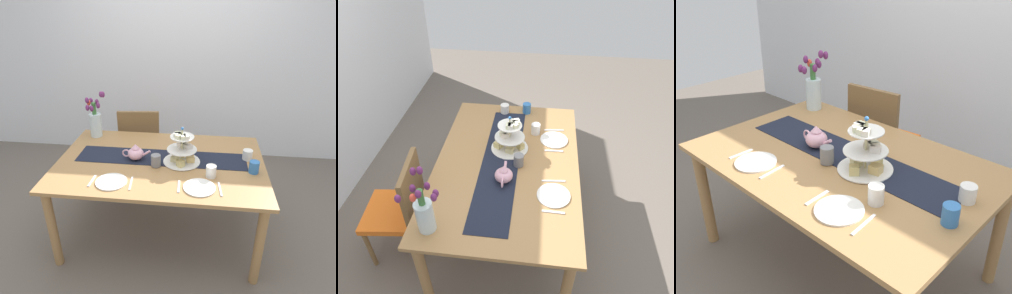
% 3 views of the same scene
% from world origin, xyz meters
% --- Properties ---
extents(ground_plane, '(8.00, 8.00, 0.00)m').
position_xyz_m(ground_plane, '(0.00, 0.00, 0.00)').
color(ground_plane, '#6B6056').
extents(dining_table, '(1.68, 1.09, 0.74)m').
position_xyz_m(dining_table, '(0.00, 0.00, 0.65)').
color(dining_table, '#A37747').
rests_on(dining_table, ground_plane).
extents(chair_left, '(0.46, 0.46, 0.91)m').
position_xyz_m(chair_left, '(-0.33, 0.77, 0.50)').
color(chair_left, brown).
rests_on(chair_left, ground_plane).
extents(table_runner, '(1.40, 0.28, 0.00)m').
position_xyz_m(table_runner, '(0.00, 0.05, 0.74)').
color(table_runner, black).
rests_on(table_runner, dining_table).
extents(tiered_cake_stand, '(0.30, 0.30, 0.30)m').
position_xyz_m(tiered_cake_stand, '(0.18, 0.00, 0.84)').
color(tiered_cake_stand, beige).
rests_on(tiered_cake_stand, table_runner).
extents(teapot, '(0.24, 0.13, 0.14)m').
position_xyz_m(teapot, '(-0.20, 0.00, 0.80)').
color(teapot, '#E5A8BC').
rests_on(teapot, table_runner).
extents(tulip_vase, '(0.18, 0.23, 0.44)m').
position_xyz_m(tulip_vase, '(-0.67, 0.42, 0.90)').
color(tulip_vase, silver).
rests_on(tulip_vase, dining_table).
extents(cream_jug, '(0.08, 0.08, 0.08)m').
position_xyz_m(cream_jug, '(0.71, 0.11, 0.78)').
color(cream_jug, white).
rests_on(cream_jug, dining_table).
extents(dinner_plate_left, '(0.23, 0.23, 0.01)m').
position_xyz_m(dinner_plate_left, '(-0.31, -0.36, 0.74)').
color(dinner_plate_left, white).
rests_on(dinner_plate_left, dining_table).
extents(fork_left, '(0.02, 0.15, 0.01)m').
position_xyz_m(fork_left, '(-0.46, -0.36, 0.74)').
color(fork_left, silver).
rests_on(fork_left, dining_table).
extents(knife_left, '(0.03, 0.17, 0.01)m').
position_xyz_m(knife_left, '(-0.17, -0.36, 0.74)').
color(knife_left, silver).
rests_on(knife_left, dining_table).
extents(dinner_plate_right, '(0.23, 0.23, 0.01)m').
position_xyz_m(dinner_plate_right, '(0.33, -0.36, 0.74)').
color(dinner_plate_right, white).
rests_on(dinner_plate_right, dining_table).
extents(fork_right, '(0.02, 0.15, 0.01)m').
position_xyz_m(fork_right, '(0.18, -0.36, 0.74)').
color(fork_right, silver).
rests_on(fork_right, dining_table).
extents(knife_right, '(0.03, 0.17, 0.01)m').
position_xyz_m(knife_right, '(0.47, -0.36, 0.74)').
color(knife_right, silver).
rests_on(knife_right, dining_table).
extents(mug_grey, '(0.08, 0.08, 0.09)m').
position_xyz_m(mug_grey, '(-0.02, -0.09, 0.79)').
color(mug_grey, slate).
rests_on(mug_grey, table_runner).
extents(mug_white_text, '(0.08, 0.08, 0.09)m').
position_xyz_m(mug_white_text, '(0.41, -0.20, 0.78)').
color(mug_white_text, white).
rests_on(mug_white_text, dining_table).
extents(mug_orange, '(0.08, 0.08, 0.09)m').
position_xyz_m(mug_orange, '(0.73, -0.10, 0.78)').
color(mug_orange, '#3370B7').
rests_on(mug_orange, dining_table).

